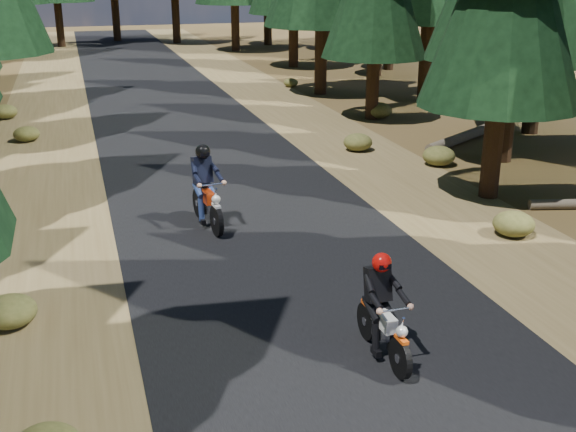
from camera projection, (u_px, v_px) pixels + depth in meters
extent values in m
plane|color=#453618|center=(313.00, 306.00, 12.15)|extent=(120.00, 120.00, 0.00)
cube|color=black|center=(245.00, 213.00, 16.67)|extent=(6.00, 100.00, 0.01)
cube|color=brown|center=(36.00, 233.00, 15.43)|extent=(3.20, 100.00, 0.01)
cube|color=brown|center=(425.00, 195.00, 17.91)|extent=(3.20, 100.00, 0.01)
cylinder|color=black|center=(497.00, 106.00, 17.09)|extent=(0.48, 0.48, 4.52)
cylinder|color=black|center=(512.00, 59.00, 20.11)|extent=(0.53, 0.53, 5.84)
cylinder|color=black|center=(540.00, 36.00, 23.46)|extent=(0.56, 0.56, 6.43)
cylinder|color=black|center=(374.00, 57.00, 26.01)|extent=(0.48, 0.48, 4.51)
cylinder|color=black|center=(428.00, 21.00, 29.10)|extent=(0.56, 0.56, 6.47)
cylinder|color=black|center=(321.00, 26.00, 30.90)|extent=(0.53, 0.53, 5.83)
cylinder|color=black|center=(379.00, 29.00, 36.33)|extent=(0.48, 0.48, 4.61)
cylinder|color=black|center=(294.00, 13.00, 39.14)|extent=(0.53, 0.53, 5.76)
cylinder|color=black|center=(350.00, 9.00, 43.74)|extent=(0.53, 0.53, 5.66)
cylinder|color=black|center=(391.00, 12.00, 38.18)|extent=(0.54, 0.54, 6.00)
cylinder|color=black|center=(508.00, 27.00, 31.55)|extent=(0.52, 0.52, 5.60)
cylinder|color=black|center=(4.00, 4.00, 42.66)|extent=(0.56, 0.56, 6.40)
cylinder|color=black|center=(235.00, 4.00, 46.50)|extent=(0.54, 0.54, 6.00)
cylinder|color=black|center=(57.00, 2.00, 48.96)|extent=(0.54, 0.54, 6.00)
cylinder|color=black|center=(328.00, 3.00, 47.22)|extent=(0.54, 0.54, 6.00)
cylinder|color=#4C4233|center=(471.00, 134.00, 23.67)|extent=(4.77, 3.29, 0.32)
ellipsoid|color=#474C1E|center=(10.00, 311.00, 11.40)|extent=(0.84, 0.84, 0.51)
ellipsoid|color=#474C1E|center=(358.00, 142.00, 22.13)|extent=(0.89, 0.89, 0.53)
ellipsoid|color=#474C1E|center=(514.00, 224.00, 15.20)|extent=(0.87, 0.87, 0.52)
ellipsoid|color=#474C1E|center=(5.00, 112.00, 26.63)|extent=(0.90, 0.90, 0.54)
ellipsoid|color=#474C1E|center=(439.00, 156.00, 20.51)|extent=(0.92, 0.92, 0.55)
ellipsoid|color=#474C1E|center=(26.00, 134.00, 23.28)|extent=(0.82, 0.82, 0.49)
ellipsoid|color=#474C1E|center=(379.00, 110.00, 26.78)|extent=(0.98, 0.98, 0.59)
ellipsoid|color=#474C1E|center=(291.00, 83.00, 33.59)|extent=(0.67, 0.67, 0.40)
cube|color=black|center=(385.00, 291.00, 10.21)|extent=(0.36, 0.22, 0.51)
sphere|color=#AA0A06|center=(386.00, 267.00, 10.09)|extent=(0.29, 0.29, 0.28)
cube|color=black|center=(206.00, 173.00, 15.41)|extent=(0.43, 0.29, 0.58)
sphere|color=black|center=(205.00, 154.00, 15.27)|extent=(0.36, 0.36, 0.32)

